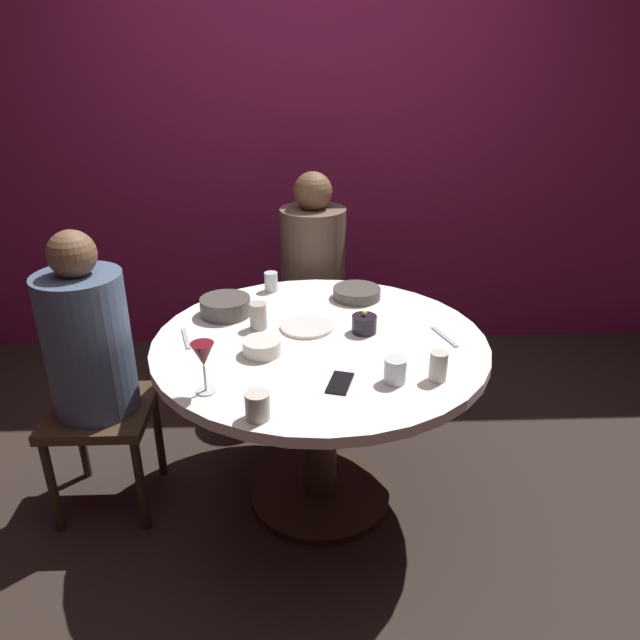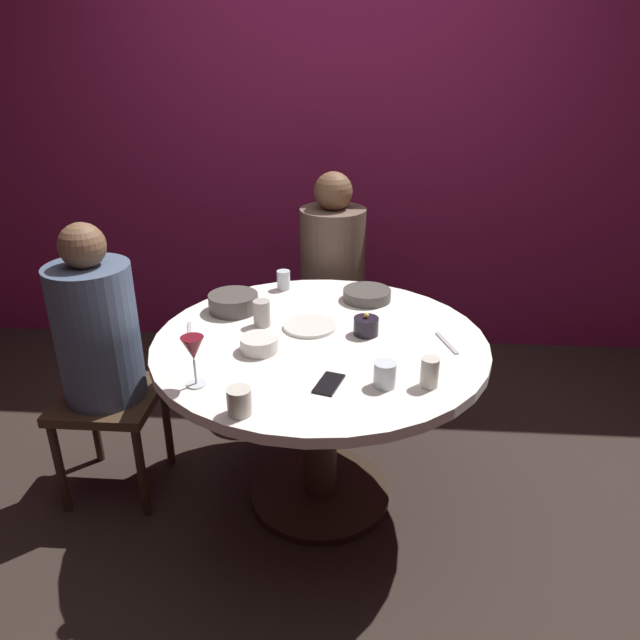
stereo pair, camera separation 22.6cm
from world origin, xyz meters
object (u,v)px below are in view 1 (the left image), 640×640
Objects in this scene: bowl_serving_large at (262,347)px; bowl_small_white at (225,306)px; bowl_salad_center at (357,293)px; cup_near_candle at (258,316)px; seated_diner_back at (313,262)px; cup_by_right_diner at (271,282)px; candle_holder at (364,324)px; cell_phone at (340,383)px; cup_center_front at (258,406)px; cup_by_left_diner at (395,370)px; cup_far_edge at (438,366)px; dinner_plate at (307,327)px; dining_table at (320,376)px; seated_diner_left at (89,348)px; wine_glass at (203,357)px.

bowl_serving_large is 0.39m from bowl_small_white.
cup_near_candle is (-0.42, -0.30, 0.03)m from bowl_salad_center.
seated_diner_back is 13.81× the size of cup_by_right_diner.
bowl_serving_large is at bearing -91.12° from cup_by_right_diner.
cell_phone is at bearing -107.24° from candle_holder.
cup_center_front reaches higher than bowl_small_white.
cup_by_right_diner is (-0.44, 0.83, 0.00)m from cup_by_left_diner.
bowl_small_white reaches higher than cell_phone.
bowl_small_white is 0.84m from cup_by_left_diner.
cup_far_edge is at bearing -61.08° from candle_holder.
bowl_serving_large is 0.22m from cup_near_candle.
seated_diner_back is 5.74× the size of dinner_plate.
dining_table is 0.58m from cup_by_right_diner.
cup_center_front is (-0.21, -0.53, 0.21)m from dining_table.
dining_table is at bearing 68.48° from cup_center_front.
candle_holder is (1.05, 0.05, 0.06)m from seated_diner_left.
cup_far_edge is at bearing -36.39° from bowl_small_white.
cup_near_candle reaches higher than cup_by_right_diner.
dinner_plate is 1.51× the size of bowl_serving_large.
cup_center_front is at bearing -104.35° from dinner_plate.
dinner_plate is at bearing -126.70° from bowl_salad_center.
candle_holder reaches higher than bowl_serving_large.
cup_near_candle is (0.64, 0.11, 0.08)m from seated_diner_left.
seated_diner_back is at bearing 73.45° from wine_glass.
seated_diner_back is 1.36m from wine_glass.
cup_by_left_diner is (0.24, -0.33, 0.21)m from dining_table.
bowl_small_white is (-0.38, -0.68, 0.05)m from seated_diner_back.
cup_by_left_diner is (0.28, -0.43, 0.04)m from dinner_plate.
cell_phone is 1.32× the size of cup_near_candle.
cup_by_left_diner is 0.49m from cup_center_front.
dining_table is 0.54m from cup_far_edge.
wine_glass is 2.05× the size of cup_by_left_diner.
dinner_plate is 0.20m from cup_near_candle.
wine_glass is 1.26× the size of cell_phone.
dining_table is 1.07× the size of seated_diner_left.
dinner_plate is at bearing 168.96° from candle_holder.
seated_diner_left reaches higher than bowl_salad_center.
seated_diner_back is at bearing 108.89° from bowl_salad_center.
dining_table is 9.14× the size of cell_phone.
dining_table is 0.94m from seated_diner_back.
dining_table is at bearing -68.03° from cup_by_right_diner.
cup_center_front is at bearing -41.68° from wine_glass.
dining_table is 6.13× the size of bowl_small_white.
candle_holder is 0.39m from cup_by_left_diner.
dinner_plate is 2.47× the size of cup_by_left_diner.
cell_phone is at bearing 4.26° from wine_glass.
dining_table is 14.91× the size of cup_by_left_diner.
cell_phone is 0.33m from cup_far_edge.
bowl_serving_large reaches higher than dining_table.
wine_glass is at bearing -90.08° from bowl_small_white.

